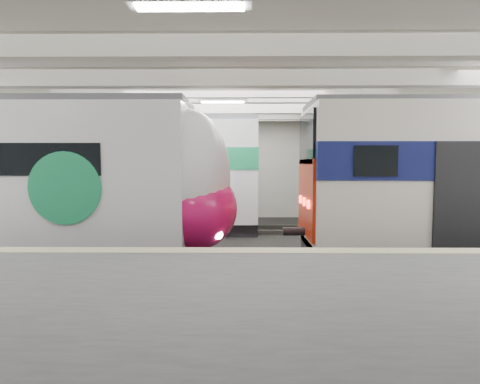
{
  "coord_description": "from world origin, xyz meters",
  "views": [
    {
      "loc": [
        0.7,
        -11.3,
        2.88
      ],
      "look_at": [
        0.57,
        1.0,
        2.0
      ],
      "focal_mm": 30.0,
      "sensor_mm": 36.0,
      "label": 1
    }
  ],
  "objects": [
    {
      "name": "station_hall",
      "position": [
        0.0,
        -1.74,
        3.24
      ],
      "size": [
        36.0,
        24.0,
        5.75
      ],
      "color": "black",
      "rests_on": "ground"
    },
    {
      "name": "modern_emu",
      "position": [
        -6.11,
        -0.0,
        2.28
      ],
      "size": [
        14.47,
        2.99,
        4.63
      ],
      "color": "silver",
      "rests_on": "ground"
    },
    {
      "name": "far_train",
      "position": [
        -6.26,
        5.5,
        2.45
      ],
      "size": [
        15.03,
        3.09,
        4.75
      ],
      "rotation": [
        0.0,
        0.0,
        0.0
      ],
      "color": "silver",
      "rests_on": "ground"
    }
  ]
}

